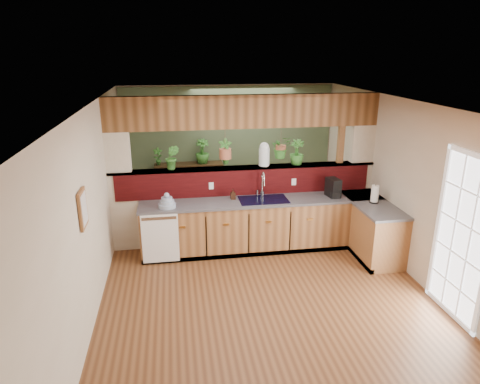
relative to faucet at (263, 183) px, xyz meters
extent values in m
cube|color=brown|center=(-0.26, -1.13, -1.14)|extent=(4.60, 7.00, 0.01)
cube|color=brown|center=(-0.26, -1.13, 1.46)|extent=(4.60, 7.00, 0.01)
cube|color=beige|center=(-0.26, 2.37, 0.16)|extent=(4.60, 0.02, 2.60)
cube|color=beige|center=(-0.26, -4.63, 0.16)|extent=(4.60, 0.02, 2.60)
cube|color=beige|center=(-2.56, -1.13, 0.16)|extent=(0.02, 7.00, 2.60)
cube|color=beige|center=(2.04, -1.13, 0.16)|extent=(0.02, 7.00, 2.60)
cube|color=beige|center=(-0.26, 0.22, -0.46)|extent=(4.60, 0.15, 1.35)
cube|color=#340608|center=(-0.26, 0.13, -0.01)|extent=(4.40, 0.02, 0.45)
cube|color=brown|center=(-0.26, 0.22, 0.23)|extent=(4.60, 0.21, 0.04)
cube|color=brown|center=(-0.26, 0.22, 1.19)|extent=(4.60, 0.15, 0.55)
cube|color=beige|center=(-2.36, 0.22, 0.56)|extent=(0.40, 0.15, 0.70)
cube|color=beige|center=(1.84, 0.22, 0.56)|extent=(0.40, 0.15, 0.70)
cube|color=brown|center=(1.44, 0.22, 0.16)|extent=(0.10, 0.10, 2.60)
cube|color=brown|center=(-0.26, 0.22, 0.23)|extent=(4.60, 0.21, 0.04)
cube|color=brown|center=(-0.26, 0.22, 1.19)|extent=(4.60, 0.15, 0.55)
cube|color=#4C6042|center=(-0.26, 2.35, 0.16)|extent=(4.55, 0.02, 2.55)
cube|color=brown|center=(-0.01, -0.16, -0.71)|extent=(4.10, 0.60, 0.86)
cube|color=#47474C|center=(-0.01, -0.16, -0.26)|extent=(4.14, 0.64, 0.04)
cube|color=brown|center=(1.74, -0.60, -0.71)|extent=(0.60, 1.48, 0.86)
cube|color=#47474C|center=(1.74, -0.60, -0.26)|extent=(0.64, 1.52, 0.04)
cube|color=brown|center=(1.74, -0.16, -0.71)|extent=(0.60, 0.60, 0.86)
cube|color=#47474C|center=(1.74, -0.16, -0.26)|extent=(0.64, 0.64, 0.04)
cube|color=black|center=(-0.01, -0.43, -1.10)|extent=(4.10, 0.06, 0.08)
cube|color=black|center=(1.47, -0.60, -1.10)|extent=(0.06, 1.48, 0.08)
cube|color=white|center=(-1.74, -0.47, -0.69)|extent=(0.58, 0.02, 0.82)
cube|color=#B7B7B2|center=(-1.74, -0.48, -0.34)|extent=(0.54, 0.01, 0.05)
cube|color=black|center=(-0.01, -0.16, -0.25)|extent=(0.82, 0.50, 0.03)
cube|color=black|center=(-0.20, -0.16, -0.34)|extent=(0.34, 0.40, 0.16)
cube|color=black|center=(0.18, -0.16, -0.34)|extent=(0.34, 0.40, 0.16)
cube|color=white|center=(2.01, -2.43, -0.09)|extent=(0.06, 1.02, 2.16)
cube|color=brown|center=(-2.54, -1.93, 0.41)|extent=(0.03, 0.35, 0.45)
cube|color=silver|center=(-2.52, -1.93, 0.41)|extent=(0.01, 0.27, 0.37)
cylinder|color=#B7B7B2|center=(0.00, 0.04, -0.19)|extent=(0.07, 0.07, 0.09)
cylinder|color=#B7B7B2|center=(0.00, 0.04, -0.02)|extent=(0.02, 0.02, 0.27)
torus|color=#B7B7B2|center=(0.00, -0.02, 0.11)|extent=(0.19, 0.07, 0.19)
cylinder|color=#B7B7B2|center=(0.00, -0.11, 0.04)|extent=(0.02, 0.02, 0.11)
cylinder|color=#B7B7B2|center=(-0.08, 0.04, -0.17)|extent=(0.03, 0.03, 0.09)
cylinder|color=#90A1BA|center=(-1.61, -0.27, -0.21)|extent=(0.28, 0.28, 0.06)
cylinder|color=#90A1BA|center=(-1.61, -0.27, -0.15)|extent=(0.23, 0.23, 0.05)
cylinder|color=#90A1BA|center=(-1.61, -0.27, -0.10)|extent=(0.18, 0.18, 0.05)
sphere|color=#90A1BA|center=(-1.61, -0.27, -0.04)|extent=(0.09, 0.09, 0.09)
imported|color=#3A2115|center=(-0.52, -0.05, -0.15)|extent=(0.08, 0.08, 0.17)
cube|color=black|center=(1.20, -0.18, -0.08)|extent=(0.17, 0.28, 0.32)
cube|color=black|center=(1.20, -0.27, -0.19)|extent=(0.15, 0.11, 0.11)
cylinder|color=silver|center=(1.20, -0.24, -0.14)|extent=(0.08, 0.08, 0.08)
cylinder|color=black|center=(1.76, -0.58, -0.23)|extent=(0.15, 0.15, 0.02)
cylinder|color=#B7B7B2|center=(1.76, -0.58, -0.08)|extent=(0.02, 0.02, 0.31)
cylinder|color=white|center=(1.76, -0.58, -0.08)|extent=(0.12, 0.12, 0.27)
cylinder|color=silver|center=(0.07, 0.22, 0.40)|extent=(0.18, 0.18, 0.31)
sphere|color=silver|center=(0.07, 0.22, 0.58)|extent=(0.16, 0.16, 0.16)
imported|color=#2C6623|center=(-1.50, 0.22, 0.46)|extent=(0.26, 0.23, 0.42)
imported|color=#2C6623|center=(0.65, 0.22, 0.47)|extent=(0.32, 0.32, 0.44)
cylinder|color=brown|center=(-0.61, 0.22, 0.73)|extent=(0.01, 0.01, 0.36)
cylinder|color=brown|center=(-0.61, 0.22, 0.49)|extent=(0.20, 0.20, 0.17)
imported|color=#2C6623|center=(-0.61, 0.22, 0.75)|extent=(0.24, 0.18, 0.43)
cylinder|color=brown|center=(0.36, 0.22, 0.75)|extent=(0.01, 0.01, 0.33)
cylinder|color=brown|center=(0.36, 0.22, 0.52)|extent=(0.18, 0.18, 0.15)
imported|color=#2C6623|center=(0.36, 0.22, 0.75)|extent=(0.42, 0.40, 0.38)
cube|color=black|center=(-1.16, 2.12, -0.64)|extent=(1.45, 0.39, 0.97)
imported|color=#2C6623|center=(-1.80, 2.12, 0.03)|extent=(0.20, 0.13, 0.37)
imported|color=#2C6623|center=(-0.86, 2.12, 0.10)|extent=(0.32, 0.32, 0.52)
imported|color=#2C6623|center=(0.20, 1.08, -0.81)|extent=(0.70, 0.64, 0.67)
camera|label=1|loc=(-1.47, -6.78, 2.16)|focal=32.00mm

